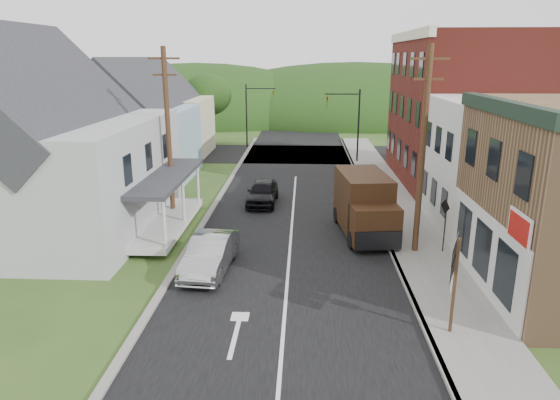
# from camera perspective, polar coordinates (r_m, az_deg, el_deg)

# --- Properties ---
(ground) EXTENTS (120.00, 120.00, 0.00)m
(ground) POSITION_cam_1_polar(r_m,az_deg,el_deg) (19.55, 0.81, -9.63)
(ground) COLOR #2D4719
(ground) RESTS_ON ground
(road) EXTENTS (9.00, 90.00, 0.02)m
(road) POSITION_cam_1_polar(r_m,az_deg,el_deg) (28.89, 1.51, -1.02)
(road) COLOR black
(road) RESTS_ON ground
(cross_road) EXTENTS (60.00, 9.00, 0.02)m
(cross_road) POSITION_cam_1_polar(r_m,az_deg,el_deg) (45.41, 2.02, 5.27)
(cross_road) COLOR black
(cross_road) RESTS_ON ground
(sidewalk_right) EXTENTS (2.80, 55.00, 0.15)m
(sidewalk_right) POSITION_cam_1_polar(r_m,az_deg,el_deg) (27.47, 13.82, -2.24)
(sidewalk_right) COLOR slate
(sidewalk_right) RESTS_ON ground
(curb_right) EXTENTS (0.20, 55.00, 0.15)m
(curb_right) POSITION_cam_1_polar(r_m,az_deg,el_deg) (27.24, 11.03, -2.22)
(curb_right) COLOR slate
(curb_right) RESTS_ON ground
(curb_left) EXTENTS (0.30, 55.00, 0.12)m
(curb_left) POSITION_cam_1_polar(r_m,az_deg,el_deg) (27.46, -8.34, -1.97)
(curb_left) COLOR slate
(curb_left) RESTS_ON ground
(storefront_white) EXTENTS (8.00, 7.00, 6.50)m
(storefront_white) POSITION_cam_1_polar(r_m,az_deg,el_deg) (27.79, 25.47, 3.65)
(storefront_white) COLOR silver
(storefront_white) RESTS_ON ground
(storefront_red) EXTENTS (8.00, 12.00, 10.00)m
(storefront_red) POSITION_cam_1_polar(r_m,az_deg,el_deg) (36.40, 20.20, 9.60)
(storefront_red) COLOR maroon
(storefront_red) RESTS_ON ground
(house_gray) EXTENTS (10.20, 12.24, 8.35)m
(house_gray) POSITION_cam_1_polar(r_m,az_deg,el_deg) (27.09, -25.05, 5.54)
(house_gray) COLOR #A2A3A7
(house_gray) RESTS_ON ground
(house_blue) EXTENTS (7.14, 8.16, 7.28)m
(house_blue) POSITION_cam_1_polar(r_m,az_deg,el_deg) (36.81, -15.73, 7.99)
(house_blue) COLOR #84A3B4
(house_blue) RESTS_ON ground
(house_cream) EXTENTS (7.14, 8.16, 7.28)m
(house_cream) POSITION_cam_1_polar(r_m,az_deg,el_deg) (45.51, -12.80, 9.62)
(house_cream) COLOR beige
(house_cream) RESTS_ON ground
(utility_pole_right) EXTENTS (1.60, 0.26, 9.00)m
(utility_pole_right) POSITION_cam_1_polar(r_m,az_deg,el_deg) (22.03, 15.98, 5.46)
(utility_pole_right) COLOR #472D19
(utility_pole_right) RESTS_ON ground
(utility_pole_left) EXTENTS (1.60, 0.26, 9.00)m
(utility_pole_left) POSITION_cam_1_polar(r_m,az_deg,el_deg) (26.85, -12.65, 7.49)
(utility_pole_left) COLOR #472D19
(utility_pole_left) RESTS_ON ground
(traffic_signal_right) EXTENTS (2.87, 0.20, 6.00)m
(traffic_signal_right) POSITION_cam_1_polar(r_m,az_deg,el_deg) (41.55, 8.02, 9.37)
(traffic_signal_right) COLOR black
(traffic_signal_right) RESTS_ON ground
(traffic_signal_left) EXTENTS (2.87, 0.20, 6.00)m
(traffic_signal_left) POSITION_cam_1_polar(r_m,az_deg,el_deg) (48.59, -3.03, 10.45)
(traffic_signal_left) COLOR black
(traffic_signal_left) RESTS_ON ground
(tree_left_b) EXTENTS (4.80, 4.80, 6.94)m
(tree_left_b) POSITION_cam_1_polar(r_m,az_deg,el_deg) (34.63, -28.06, 8.24)
(tree_left_b) COLOR #382616
(tree_left_b) RESTS_ON ground
(tree_left_c) EXTENTS (5.80, 5.80, 8.41)m
(tree_left_c) POSITION_cam_1_polar(r_m,az_deg,el_deg) (42.48, -25.16, 11.14)
(tree_left_c) COLOR #382616
(tree_left_c) RESTS_ON ground
(tree_left_d) EXTENTS (4.80, 4.80, 6.94)m
(tree_left_d) POSITION_cam_1_polar(r_m,az_deg,el_deg) (50.66, -8.29, 11.81)
(tree_left_d) COLOR #382616
(tree_left_d) RESTS_ON ground
(forested_ridge) EXTENTS (90.00, 30.00, 16.00)m
(forested_ridge) POSITION_cam_1_polar(r_m,az_deg,el_deg) (73.11, 2.36, 9.36)
(forested_ridge) COLOR black
(forested_ridge) RESTS_ON ground
(silver_sedan) EXTENTS (1.88, 4.53, 1.46)m
(silver_sedan) POSITION_cam_1_polar(r_m,az_deg,el_deg) (20.63, -7.98, -6.15)
(silver_sedan) COLOR #9F9FA4
(silver_sedan) RESTS_ON ground
(dark_sedan) EXTENTS (1.83, 4.21, 1.41)m
(dark_sedan) POSITION_cam_1_polar(r_m,az_deg,el_deg) (29.72, -2.01, 0.89)
(dark_sedan) COLOR black
(dark_sedan) RESTS_ON ground
(delivery_van) EXTENTS (2.77, 5.57, 3.00)m
(delivery_van) POSITION_cam_1_polar(r_m,az_deg,el_deg) (24.62, 9.67, -0.59)
(delivery_van) COLOR black
(delivery_van) RESTS_ON ground
(route_sign_cluster) EXTENTS (0.73, 1.68, 3.12)m
(route_sign_cluster) POSITION_cam_1_polar(r_m,az_deg,el_deg) (16.23, 19.31, -7.74)
(route_sign_cluster) COLOR #472D19
(route_sign_cluster) RESTS_ON sidewalk_right
(warning_sign) EXTENTS (0.23, 0.64, 2.42)m
(warning_sign) POSITION_cam_1_polar(r_m,az_deg,el_deg) (22.92, 18.35, -1.99)
(warning_sign) COLOR black
(warning_sign) RESTS_ON sidewalk_right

